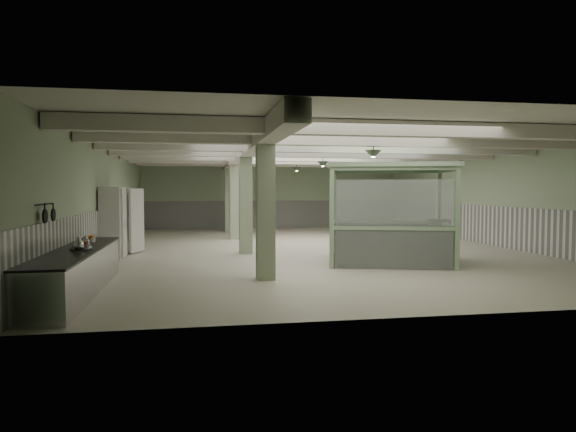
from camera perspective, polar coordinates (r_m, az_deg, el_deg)
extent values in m
plane|color=beige|center=(18.54, 2.73, -3.62)|extent=(20.00, 20.00, 0.00)
cube|color=silver|center=(18.48, 2.76, 7.54)|extent=(14.00, 20.00, 0.02)
cube|color=#97AE8B|center=(28.26, -1.75, 2.32)|extent=(14.00, 0.02, 3.60)
cube|color=#97AE8B|center=(8.95, 17.07, 0.72)|extent=(14.00, 0.02, 3.60)
cube|color=#97AE8B|center=(18.20, -19.29, 1.77)|extent=(0.02, 20.00, 3.60)
cube|color=#97AE8B|center=(21.11, 21.62, 1.88)|extent=(0.02, 20.00, 3.60)
cube|color=white|center=(18.25, -19.16, -1.52)|extent=(0.05, 19.90, 1.50)
cube|color=white|center=(21.14, 21.51, -0.97)|extent=(0.05, 19.90, 1.50)
cube|color=white|center=(28.27, -1.74, 0.19)|extent=(13.90, 0.05, 1.50)
cube|color=silver|center=(18.07, -5.05, 6.94)|extent=(0.45, 19.90, 0.40)
cube|color=silver|center=(11.30, 11.33, 9.47)|extent=(13.90, 0.35, 0.32)
cube|color=silver|center=(13.65, 7.47, 8.37)|extent=(13.90, 0.35, 0.32)
cube|color=silver|center=(16.04, 4.75, 7.58)|extent=(13.90, 0.35, 0.32)
cube|color=silver|center=(18.46, 2.76, 6.98)|extent=(13.90, 0.35, 0.32)
cube|color=silver|center=(20.90, 1.23, 6.52)|extent=(13.90, 0.35, 0.32)
cube|color=silver|center=(23.36, 0.02, 6.15)|extent=(13.90, 0.35, 0.32)
cube|color=silver|center=(25.82, -0.96, 5.85)|extent=(13.90, 0.35, 0.32)
cube|color=#95A585|center=(12.07, -2.53, 1.40)|extent=(0.42, 0.42, 3.60)
cube|color=#95A585|center=(17.04, -4.73, 1.86)|extent=(0.42, 0.42, 3.60)
cube|color=#95A585|center=(22.02, -5.94, 2.11)|extent=(0.42, 0.42, 3.60)
cube|color=#95A585|center=(26.01, -6.58, 2.24)|extent=(0.42, 0.42, 3.60)
cylinder|color=black|center=(10.75, -25.43, 1.19)|extent=(0.02, 1.20, 0.02)
cone|color=#2F3F2F|center=(13.78, 9.45, 6.76)|extent=(0.44, 0.44, 0.22)
cone|color=#2F3F2F|center=(19.04, 3.89, 5.74)|extent=(0.44, 0.44, 0.22)
cone|color=#2F3F2F|center=(23.92, 0.99, 5.19)|extent=(0.44, 0.44, 0.22)
cube|color=#B7B7BC|center=(11.36, -22.56, -5.81)|extent=(0.91, 5.40, 0.88)
cube|color=black|center=(11.30, -22.60, -3.56)|extent=(0.95, 5.44, 0.04)
cylinder|color=#B2B2B7|center=(12.80, -21.17, -2.54)|extent=(0.27, 0.27, 0.09)
cylinder|color=black|center=(10.58, -25.39, -0.03)|extent=(0.04, 0.27, 0.27)
cylinder|color=black|center=(11.12, -24.62, 0.12)|extent=(0.03, 0.25, 0.25)
cube|color=silver|center=(17.21, -18.62, -0.59)|extent=(0.60, 2.41, 2.21)
cube|color=silver|center=(16.62, -17.78, -0.70)|extent=(0.06, 0.91, 2.11)
cube|color=silver|center=(17.80, -16.87, -0.45)|extent=(0.38, 0.87, 2.11)
cube|color=silver|center=(16.61, -17.64, -0.69)|extent=(0.02, 0.05, 0.30)
cube|color=silver|center=(17.71, -17.17, -0.47)|extent=(0.02, 0.05, 0.30)
cube|color=#91B08D|center=(13.82, 4.88, -0.20)|extent=(0.15, 0.15, 2.73)
cube|color=#91B08D|center=(16.55, 5.17, 0.32)|extent=(0.15, 0.15, 2.73)
cube|color=#91B08D|center=(14.11, 18.32, -0.28)|extent=(0.15, 0.15, 2.73)
cube|color=#91B08D|center=(16.79, 16.43, 0.25)|extent=(0.15, 0.15, 2.73)
cube|color=#91B08D|center=(15.22, 11.28, 5.42)|extent=(4.24, 3.87, 0.12)
cube|color=silver|center=(13.93, 11.64, -3.60)|extent=(2.97, 0.94, 1.05)
cube|color=silver|center=(13.85, 11.69, 1.47)|extent=(2.97, 0.94, 1.22)
cube|color=silver|center=(16.64, 10.81, -2.52)|extent=(2.97, 0.94, 1.05)
cube|color=silver|center=(16.57, 10.86, 1.72)|extent=(2.97, 0.94, 1.22)
cube|color=silver|center=(15.24, 5.02, -2.98)|extent=(0.78, 2.44, 1.05)
cube|color=silver|center=(15.17, 5.05, 1.64)|extent=(0.78, 2.44, 1.22)
cube|color=silver|center=(15.51, 17.25, -3.00)|extent=(0.78, 2.44, 1.05)
cube|color=silver|center=(15.43, 17.32, 1.54)|extent=(0.78, 2.44, 1.22)
cube|color=#5F6252|center=(16.35, 16.43, -2.45)|extent=(0.59, 0.68, 1.24)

